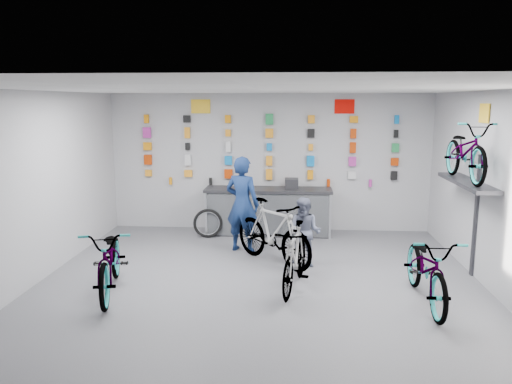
# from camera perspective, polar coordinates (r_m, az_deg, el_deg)

# --- Properties ---
(floor) EXTENTS (8.00, 8.00, 0.00)m
(floor) POSITION_cam_1_polar(r_m,az_deg,el_deg) (7.48, 0.08, -11.93)
(floor) COLOR #4F4F54
(floor) RESTS_ON ground
(ceiling) EXTENTS (8.00, 8.00, 0.00)m
(ceiling) POSITION_cam_1_polar(r_m,az_deg,el_deg) (6.92, 0.09, 11.70)
(ceiling) COLOR white
(ceiling) RESTS_ON wall_back
(wall_back) EXTENTS (7.00, 0.00, 7.00)m
(wall_back) POSITION_cam_1_polar(r_m,az_deg,el_deg) (11.00, 1.53, 3.38)
(wall_back) COLOR #B3B3B5
(wall_back) RESTS_ON floor
(wall_front) EXTENTS (7.00, 0.00, 7.00)m
(wall_front) POSITION_cam_1_polar(r_m,az_deg,el_deg) (3.24, -5.00, -14.14)
(wall_front) COLOR #B3B3B5
(wall_front) RESTS_ON floor
(wall_left) EXTENTS (0.00, 8.00, 8.00)m
(wall_left) POSITION_cam_1_polar(r_m,az_deg,el_deg) (8.08, -25.51, -0.18)
(wall_left) COLOR #B3B3B5
(wall_left) RESTS_ON floor
(wall_right) EXTENTS (0.00, 8.00, 8.00)m
(wall_right) POSITION_cam_1_polar(r_m,az_deg,el_deg) (7.66, 27.22, -0.86)
(wall_right) COLOR #B3B3B5
(wall_right) RESTS_ON floor
(counter) EXTENTS (2.70, 0.66, 1.00)m
(counter) POSITION_cam_1_polar(r_m,az_deg,el_deg) (10.72, 1.40, -2.30)
(counter) COLOR black
(counter) RESTS_ON floor
(merch_wall) EXTENTS (5.57, 0.08, 1.57)m
(merch_wall) POSITION_cam_1_polar(r_m,az_deg,el_deg) (10.90, 1.18, 4.77)
(merch_wall) COLOR orange
(merch_wall) RESTS_ON wall_back
(wall_bracket) EXTENTS (0.39, 1.90, 2.00)m
(wall_bracket) POSITION_cam_1_polar(r_m,az_deg,el_deg) (8.70, 23.11, 0.44)
(wall_bracket) COLOR #333338
(wall_bracket) RESTS_ON wall_right
(sign_left) EXTENTS (0.42, 0.02, 0.30)m
(sign_left) POSITION_cam_1_polar(r_m,az_deg,el_deg) (11.06, -6.34, 9.70)
(sign_left) COLOR yellow
(sign_left) RESTS_ON wall_back
(sign_right) EXTENTS (0.42, 0.02, 0.30)m
(sign_right) POSITION_cam_1_polar(r_m,az_deg,el_deg) (10.94, 10.08, 9.60)
(sign_right) COLOR red
(sign_right) RESTS_ON wall_back
(sign_side) EXTENTS (0.02, 0.40, 0.30)m
(sign_side) POSITION_cam_1_polar(r_m,az_deg,el_deg) (8.64, 24.63, 8.19)
(sign_side) COLOR yellow
(sign_side) RESTS_ON wall_right
(bike_left) EXTENTS (1.14, 2.10, 1.05)m
(bike_left) POSITION_cam_1_polar(r_m,az_deg,el_deg) (7.79, -16.26, -7.36)
(bike_left) COLOR gray
(bike_left) RESTS_ON floor
(bike_center) EXTENTS (0.80, 1.74, 1.01)m
(bike_center) POSITION_cam_1_polar(r_m,az_deg,el_deg) (7.65, 4.48, -7.44)
(bike_center) COLOR gray
(bike_center) RESTS_ON floor
(bike_right) EXTENTS (0.70, 1.98, 1.04)m
(bike_right) POSITION_cam_1_polar(r_m,az_deg,el_deg) (7.50, 18.97, -8.21)
(bike_right) COLOR gray
(bike_right) RESTS_ON floor
(bike_service) EXTENTS (1.71, 1.74, 1.14)m
(bike_service) POSITION_cam_1_polar(r_m,az_deg,el_deg) (8.77, 1.96, -4.61)
(bike_service) COLOR gray
(bike_service) RESTS_ON floor
(bike_wall) EXTENTS (0.63, 1.80, 0.95)m
(bike_wall) POSITION_cam_1_polar(r_m,az_deg,el_deg) (8.60, 22.90, 4.32)
(bike_wall) COLOR gray
(bike_wall) RESTS_ON wall_bracket
(clerk) EXTENTS (0.77, 0.63, 1.83)m
(clerk) POSITION_cam_1_polar(r_m,az_deg,el_deg) (9.44, -1.58, -1.40)
(clerk) COLOR #11244E
(clerk) RESTS_ON floor
(customer) EXTENTS (0.71, 0.63, 1.21)m
(customer) POSITION_cam_1_polar(r_m,az_deg,el_deg) (8.68, 5.59, -4.61)
(customer) COLOR #4F556B
(customer) RESTS_ON floor
(spare_wheel) EXTENTS (0.62, 0.20, 0.62)m
(spare_wheel) POSITION_cam_1_polar(r_m,az_deg,el_deg) (10.53, -5.52, -3.59)
(spare_wheel) COLOR black
(spare_wheel) RESTS_ON floor
(register) EXTENTS (0.28, 0.30, 0.22)m
(register) POSITION_cam_1_polar(r_m,az_deg,el_deg) (10.60, 4.09, 0.96)
(register) COLOR black
(register) RESTS_ON counter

